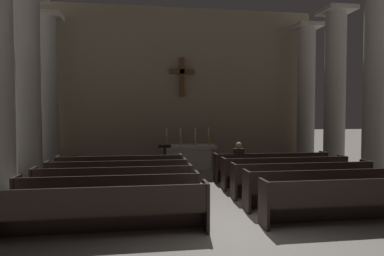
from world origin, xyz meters
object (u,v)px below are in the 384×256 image
(candlestick_inner_left, at_px, (181,139))
(candlestick_outer_left, at_px, (167,139))
(pew_left_row_2, at_px, (110,196))
(column_left_fourth, at_px, (48,94))
(column_right_fourth, at_px, (306,96))
(lone_worshipper, at_px, (238,161))
(pew_left_row_3, at_px, (114,185))
(pew_left_row_4, at_px, (118,177))
(pew_right_row_3, at_px, (302,179))
(candlestick_inner_right, at_px, (195,139))
(column_right_second, at_px, (376,88))
(pew_right_row_4, at_px, (285,172))
(pew_left_row_5, at_px, (121,170))
(pew_right_row_2, at_px, (324,188))
(column_right_third, at_px, (335,93))
(column_left_third, at_px, (29,90))
(lectern, at_px, (165,161))
(pew_right_row_1, at_px, (353,200))
(pew_right_row_5, at_px, (271,166))
(candlestick_outer_right, at_px, (209,139))
(altar, at_px, (188,157))
(pew_left_row_1, at_px, (104,210))

(candlestick_inner_left, bearing_deg, candlestick_outer_left, 180.00)
(pew_left_row_2, xyz_separation_m, column_left_fourth, (-3.14, 7.04, 2.60))
(column_right_fourth, bearing_deg, lone_worshipper, -139.24)
(pew_left_row_3, distance_m, pew_left_row_4, 1.11)
(column_right_fourth, bearing_deg, pew_right_row_3, -117.87)
(pew_left_row_2, bearing_deg, candlestick_inner_right, 64.69)
(pew_left_row_4, xyz_separation_m, lone_worshipper, (3.83, 1.14, 0.22))
(pew_left_row_4, bearing_deg, column_right_second, 1.39)
(candlestick_inner_right, bearing_deg, pew_right_row_4, -59.28)
(pew_left_row_5, relative_size, pew_right_row_4, 1.00)
(candlestick_outer_left, bearing_deg, lone_worshipper, -49.03)
(pew_right_row_2, relative_size, candlestick_outer_left, 5.56)
(lone_worshipper, bearing_deg, pew_right_row_4, -45.21)
(column_right_third, xyz_separation_m, candlestick_inner_right, (-5.32, 1.16, -1.84))
(pew_right_row_3, height_order, column_left_third, column_left_third)
(pew_left_row_3, height_order, pew_right_row_3, same)
(lectern, bearing_deg, column_right_third, 0.31)
(pew_right_row_4, distance_m, candlestick_inner_left, 4.67)
(pew_right_row_1, relative_size, column_left_third, 0.61)
(pew_left_row_3, bearing_deg, lectern, 67.61)
(column_right_second, bearing_deg, candlestick_inner_right, 146.82)
(pew_right_row_3, bearing_deg, pew_left_row_3, 180.00)
(pew_right_row_2, height_order, pew_right_row_5, same)
(lectern, bearing_deg, pew_left_row_3, -112.39)
(column_right_second, xyz_separation_m, candlestick_inner_left, (-5.92, 3.48, -1.84))
(pew_left_row_4, height_order, column_left_fourth, column_left_fourth)
(pew_right_row_3, distance_m, column_right_third, 5.45)
(candlestick_outer_right, bearing_deg, pew_left_row_4, -132.21)
(pew_right_row_5, height_order, candlestick_outer_left, candlestick_outer_left)
(pew_right_row_1, bearing_deg, pew_left_row_3, 156.01)
(pew_right_row_1, bearing_deg, altar, 109.56)
(pew_left_row_1, bearing_deg, pew_left_row_5, 90.00)
(pew_right_row_1, height_order, column_right_second, column_right_second)
(pew_left_row_4, bearing_deg, candlestick_outer_right, 47.79)
(pew_left_row_3, xyz_separation_m, column_left_third, (-3.14, 3.62, 2.60))
(candlestick_inner_left, xyz_separation_m, candlestick_outer_right, (1.15, 0.00, 0.00))
(pew_left_row_5, distance_m, candlestick_inner_right, 3.86)
(pew_left_row_5, distance_m, pew_right_row_1, 6.65)
(lectern, bearing_deg, column_left_third, 179.55)
(pew_right_row_1, xyz_separation_m, column_left_fourth, (-8.10, 8.14, 2.60))
(pew_left_row_1, distance_m, lectern, 5.98)
(column_left_fourth, height_order, altar, column_left_fourth)
(pew_left_row_3, bearing_deg, candlestick_outer_left, 71.13)
(pew_right_row_1, xyz_separation_m, candlestick_inner_left, (-2.78, 6.99, 0.76))
(pew_right_row_3, xyz_separation_m, pew_right_row_4, (0.00, 1.11, 0.00))
(column_right_second, relative_size, candlestick_outer_right, 9.09)
(pew_left_row_2, bearing_deg, column_right_third, 30.23)
(pew_right_row_1, distance_m, column_right_third, 7.11)
(column_right_second, height_order, lone_worshipper, column_right_second)
(pew_right_row_5, relative_size, candlestick_inner_right, 5.56)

